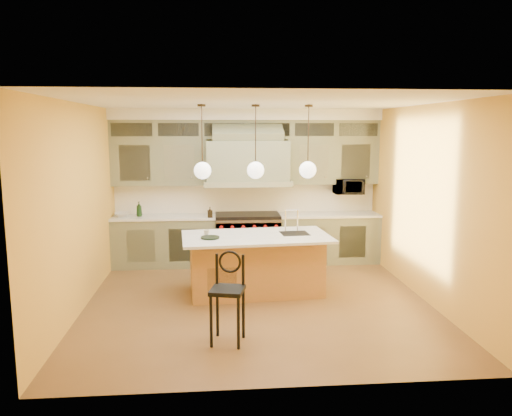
{
  "coord_description": "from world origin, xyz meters",
  "views": [
    {
      "loc": [
        -0.63,
        -7.06,
        2.54
      ],
      "look_at": [
        0.04,
        0.7,
        1.3
      ],
      "focal_mm": 35.0,
      "sensor_mm": 36.0,
      "label": 1
    }
  ],
  "objects": [
    {
      "name": "back_cabinetry",
      "position": [
        0.0,
        2.23,
        1.43
      ],
      "size": [
        5.0,
        0.77,
        2.9
      ],
      "color": "gray",
      "rests_on": "floor"
    },
    {
      "name": "range",
      "position": [
        0.0,
        2.14,
        0.49
      ],
      "size": [
        1.2,
        0.74,
        0.96
      ],
      "color": "silver",
      "rests_on": "floor"
    },
    {
      "name": "wall_left",
      "position": [
        -2.5,
        0.0,
        1.45
      ],
      "size": [
        0.0,
        5.0,
        5.0
      ],
      "primitive_type": "plane",
      "rotation": [
        1.57,
        0.0,
        1.57
      ],
      "color": "gold",
      "rests_on": "ground"
    },
    {
      "name": "pendant_right",
      "position": [
        0.81,
        0.45,
        1.95
      ],
      "size": [
        0.26,
        0.26,
        1.11
      ],
      "color": "#2D2319",
      "rests_on": "ceiling"
    },
    {
      "name": "fruit_bowl",
      "position": [
        -2.3,
        2.15,
        0.98
      ],
      "size": [
        0.35,
        0.35,
        0.07
      ],
      "primitive_type": "imported",
      "rotation": [
        0.0,
        0.0,
        0.16
      ],
      "color": "silver",
      "rests_on": "back_cabinetry"
    },
    {
      "name": "wall_front",
      "position": [
        0.0,
        -2.5,
        1.45
      ],
      "size": [
        5.0,
        0.0,
        5.0
      ],
      "primitive_type": "plane",
      "rotation": [
        -1.57,
        0.0,
        0.0
      ],
      "color": "gold",
      "rests_on": "ground"
    },
    {
      "name": "ceiling",
      "position": [
        0.0,
        0.0,
        2.9
      ],
      "size": [
        5.0,
        5.0,
        0.0
      ],
      "primitive_type": "plane",
      "rotation": [
        3.14,
        0.0,
        0.0
      ],
      "color": "white",
      "rests_on": "wall_back"
    },
    {
      "name": "wall_back",
      "position": [
        0.0,
        2.5,
        1.45
      ],
      "size": [
        5.0,
        0.0,
        5.0
      ],
      "primitive_type": "plane",
      "rotation": [
        1.57,
        0.0,
        0.0
      ],
      "color": "gold",
      "rests_on": "ground"
    },
    {
      "name": "counter_stool",
      "position": [
        -0.48,
        -1.36,
        0.62
      ],
      "size": [
        0.46,
        0.46,
        1.09
      ],
      "rotation": [
        0.0,
        0.0,
        -0.24
      ],
      "color": "black",
      "rests_on": "floor"
    },
    {
      "name": "oil_bottle_b",
      "position": [
        -0.7,
        1.92,
        1.04
      ],
      "size": [
        0.09,
        0.1,
        0.19
      ],
      "primitive_type": "imported",
      "rotation": [
        0.0,
        0.0,
        0.08
      ],
      "color": "black",
      "rests_on": "back_cabinetry"
    },
    {
      "name": "pendant_left",
      "position": [
        -0.79,
        0.45,
        1.95
      ],
      "size": [
        0.26,
        0.26,
        1.11
      ],
      "color": "#2D2319",
      "rests_on": "ceiling"
    },
    {
      "name": "pendant_center",
      "position": [
        0.01,
        0.45,
        1.95
      ],
      "size": [
        0.26,
        0.26,
        1.11
      ],
      "color": "#2D2319",
      "rests_on": "ceiling"
    },
    {
      "name": "wall_right",
      "position": [
        2.5,
        0.0,
        1.45
      ],
      "size": [
        0.0,
        5.0,
        5.0
      ],
      "primitive_type": "plane",
      "rotation": [
        1.57,
        0.0,
        -1.57
      ],
      "color": "gold",
      "rests_on": "ground"
    },
    {
      "name": "kitchen_island",
      "position": [
        0.01,
        0.45,
        0.47
      ],
      "size": [
        2.33,
        1.37,
        1.35
      ],
      "rotation": [
        0.0,
        0.0,
        0.08
      ],
      "color": "#A67C3B",
      "rests_on": "floor"
    },
    {
      "name": "floor",
      "position": [
        0.0,
        0.0,
        0.0
      ],
      "size": [
        5.0,
        5.0,
        0.0
      ],
      "primitive_type": "plane",
      "color": "brown",
      "rests_on": "ground"
    },
    {
      "name": "microwave",
      "position": [
        1.95,
        2.25,
        1.45
      ],
      "size": [
        0.54,
        0.37,
        0.3
      ],
      "primitive_type": "imported",
      "color": "black",
      "rests_on": "back_cabinetry"
    },
    {
      "name": "oil_bottle_a",
      "position": [
        -2.0,
        2.15,
        1.08
      ],
      "size": [
        0.11,
        0.12,
        0.28
      ],
      "primitive_type": "imported",
      "rotation": [
        0.0,
        0.0,
        -0.08
      ],
      "color": "black",
      "rests_on": "back_cabinetry"
    },
    {
      "name": "cup",
      "position": [
        -0.75,
        0.45,
        0.97
      ],
      "size": [
        0.11,
        0.11,
        0.09
      ],
      "primitive_type": "imported",
      "rotation": [
        0.0,
        0.0,
        -0.11
      ],
      "color": "beige",
      "rests_on": "kitchen_island"
    }
  ]
}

